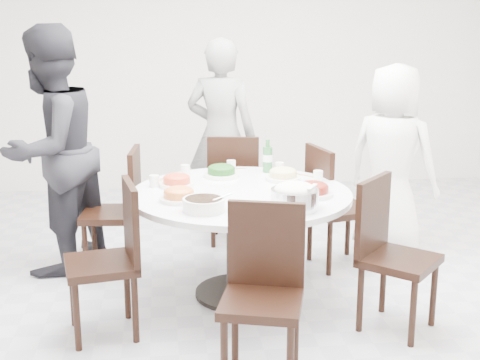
{
  "coord_description": "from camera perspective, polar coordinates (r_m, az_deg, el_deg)",
  "views": [
    {
      "loc": [
        -0.73,
        -4.36,
        1.94
      ],
      "look_at": [
        -0.21,
        0.02,
        0.82
      ],
      "focal_mm": 50.0,
      "sensor_mm": 36.0,
      "label": 1
    }
  ],
  "objects": [
    {
      "name": "chopsticks",
      "position": [
        5.13,
        -0.53,
        0.91
      ],
      "size": [
        0.24,
        0.04,
        0.01
      ],
      "primitive_type": null,
      "color": "tan",
      "rests_on": "dining_table"
    },
    {
      "name": "chair_se",
      "position": [
        4.23,
        13.47,
        -6.4
      ],
      "size": [
        0.59,
        0.59,
        0.95
      ],
      "primitive_type": "cube",
      "rotation": [
        0.0,
        0.0,
        7.11
      ],
      "color": "black",
      "rests_on": "floor"
    },
    {
      "name": "beverage_bottle",
      "position": [
        5.05,
        2.37,
        2.07
      ],
      "size": [
        0.07,
        0.07,
        0.25
      ],
      "primitive_type": "cylinder",
      "color": "#296731",
      "rests_on": "dining_table"
    },
    {
      "name": "tea_cups",
      "position": [
        5.14,
        -1.15,
        1.33
      ],
      "size": [
        0.07,
        0.07,
        0.08
      ],
      "primitive_type": "cylinder",
      "color": "white",
      "rests_on": "dining_table"
    },
    {
      "name": "wall_back",
      "position": [
        7.41,
        -1.15,
        10.1
      ],
      "size": [
        6.0,
        0.01,
        2.8
      ],
      "primitive_type": "cube",
      "color": "white",
      "rests_on": "ground"
    },
    {
      "name": "diner_right",
      "position": [
        5.53,
        12.85,
        1.7
      ],
      "size": [
        0.89,
        0.87,
        1.54
      ],
      "primitive_type": "imported",
      "rotation": [
        0.0,
        0.0,
        2.42
      ],
      "color": "white",
      "rests_on": "floor"
    },
    {
      "name": "chair_s",
      "position": [
        3.56,
        1.85,
        -10.08
      ],
      "size": [
        0.52,
        0.52,
        0.95
      ],
      "primitive_type": "cube",
      "rotation": [
        0.0,
        0.0,
        6.01
      ],
      "color": "black",
      "rests_on": "floor"
    },
    {
      "name": "chair_sw",
      "position": [
        4.14,
        -11.78,
        -6.8
      ],
      "size": [
        0.49,
        0.49,
        0.95
      ],
      "primitive_type": "cube",
      "rotation": [
        0.0,
        0.0,
        4.9
      ],
      "color": "black",
      "rests_on": "floor"
    },
    {
      "name": "chair_ne",
      "position": [
        5.2,
        8.55,
        -2.25
      ],
      "size": [
        0.5,
        0.5,
        0.95
      ],
      "primitive_type": "cube",
      "rotation": [
        0.0,
        0.0,
        1.8
      ],
      "color": "black",
      "rests_on": "floor"
    },
    {
      "name": "diner_left",
      "position": [
        5.16,
        -15.84,
        2.39
      ],
      "size": [
        1.07,
        1.14,
        1.85
      ],
      "primitive_type": "imported",
      "rotation": [
        0.0,
        0.0,
        4.16
      ],
      "color": "black",
      "rests_on": "floor"
    },
    {
      "name": "dining_table",
      "position": [
        4.63,
        0.07,
        -5.49
      ],
      "size": [
        1.5,
        1.5,
        0.75
      ],
      "primitive_type": "cylinder",
      "color": "white",
      "rests_on": "floor"
    },
    {
      "name": "dish_orange",
      "position": [
        4.67,
        -5.42,
        -0.17
      ],
      "size": [
        0.24,
        0.24,
        0.06
      ],
      "primitive_type": "cylinder",
      "color": "white",
      "rests_on": "dining_table"
    },
    {
      "name": "rice_bowl",
      "position": [
        4.13,
        4.69,
        -1.64
      ],
      "size": [
        0.3,
        0.3,
        0.13
      ],
      "primitive_type": "cylinder",
      "color": "silver",
      "rests_on": "dining_table"
    },
    {
      "name": "floor",
      "position": [
        4.83,
        2.5,
        -9.46
      ],
      "size": [
        6.0,
        6.0,
        0.01
      ],
      "primitive_type": "cube",
      "color": "silver",
      "rests_on": "ground"
    },
    {
      "name": "soup_bowl",
      "position": [
        4.09,
        -3.1,
        -2.11
      ],
      "size": [
        0.26,
        0.26,
        0.08
      ],
      "primitive_type": "cylinder",
      "color": "white",
      "rests_on": "dining_table"
    },
    {
      "name": "dish_tofu",
      "position": [
        4.32,
        -5.24,
        -1.37
      ],
      "size": [
        0.25,
        0.25,
        0.07
      ],
      "primitive_type": "cylinder",
      "color": "white",
      "rests_on": "dining_table"
    },
    {
      "name": "dish_pale",
      "position": [
        4.83,
        3.7,
        0.39
      ],
      "size": [
        0.25,
        0.25,
        0.07
      ],
      "primitive_type": "cylinder",
      "color": "white",
      "rests_on": "dining_table"
    },
    {
      "name": "chair_nw",
      "position": [
        5.12,
        -10.97,
        -2.63
      ],
      "size": [
        0.46,
        0.46,
        0.95
      ],
      "primitive_type": "cube",
      "rotation": [
        0.0,
        0.0,
        4.61
      ],
      "color": "black",
      "rests_on": "floor"
    },
    {
      "name": "dish_greens",
      "position": [
        4.92,
        -1.6,
        0.66
      ],
      "size": [
        0.26,
        0.26,
        0.07
      ],
      "primitive_type": "cylinder",
      "color": "white",
      "rests_on": "dining_table"
    },
    {
      "name": "diner_middle",
      "position": [
        5.95,
        -1.62,
        3.81
      ],
      "size": [
        0.73,
        0.61,
        1.72
      ],
      "primitive_type": "imported",
      "rotation": [
        0.0,
        0.0,
        2.78
      ],
      "color": "black",
      "rests_on": "floor"
    },
    {
      "name": "chair_n",
      "position": [
        5.69,
        -0.52,
        -0.67
      ],
      "size": [
        0.48,
        0.48,
        0.95
      ],
      "primitive_type": "cube",
      "rotation": [
        0.0,
        0.0,
        3.0
      ],
      "color": "black",
      "rests_on": "floor"
    },
    {
      "name": "dish_redbrown",
      "position": [
        4.44,
        6.2,
        -0.92
      ],
      "size": [
        0.27,
        0.27,
        0.07
      ],
      "primitive_type": "cylinder",
      "color": "white",
      "rests_on": "dining_table"
    }
  ]
}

